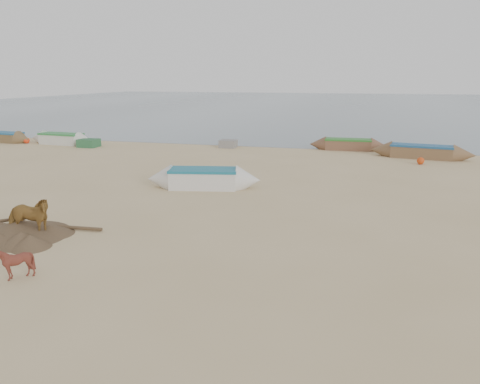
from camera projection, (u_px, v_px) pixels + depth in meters
name	position (u px, v px, depth m)	size (l,w,h in m)	color
ground	(205.00, 255.00, 14.00)	(140.00, 140.00, 0.00)	tan
sea	(345.00, 104.00, 90.80)	(160.00, 160.00, 0.00)	slate
cow_adult	(28.00, 218.00, 15.34)	(0.76, 1.67, 1.41)	olive
calf_front	(13.00, 263.00, 12.26)	(0.74, 0.83, 0.92)	#5C271D
near_canoe	(204.00, 178.00, 22.35)	(5.43, 1.41, 0.93)	silver
debris_pile	(19.00, 228.00, 15.70)	(3.32, 3.32, 0.51)	brown
waterline_canoes	(325.00, 147.00, 32.70)	(54.18, 4.61, 0.87)	brown
beach_clutter	(360.00, 152.00, 31.07)	(44.33, 4.41, 0.64)	#2B5F39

